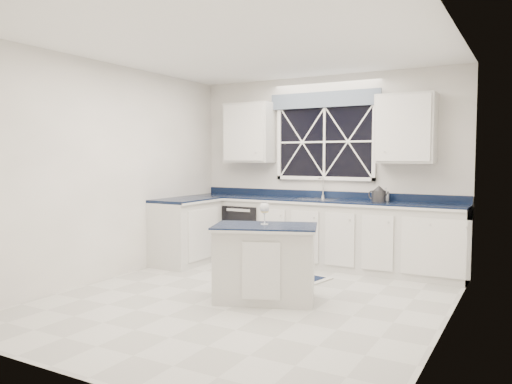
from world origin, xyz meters
The scene contains 13 objects.
ground centered at (0.00, 0.00, 0.00)m, with size 4.50×4.50×0.00m, color beige.
back_wall centered at (0.00, 2.25, 1.35)m, with size 4.00×0.10×2.70m, color white.
base_cabinets centered at (-0.33, 1.78, 0.45)m, with size 3.99×1.60×0.90m.
countertop centered at (0.00, 1.95, 0.92)m, with size 3.98×0.64×0.04m, color black.
dishwasher centered at (-1.10, 1.95, 0.41)m, with size 0.60×0.58×0.82m, color black.
window centered at (0.00, 2.20, 1.83)m, with size 1.65×0.09×1.26m.
upper_cabinets centered at (0.00, 2.08, 1.90)m, with size 3.10×0.34×0.90m.
faucet centered at (0.00, 2.14, 1.10)m, with size 0.05×0.20×0.30m.
island centered at (0.17, 0.07, 0.41)m, with size 1.25×1.00×0.81m.
rug centered at (-0.22, 1.05, 0.01)m, with size 1.42×1.04×0.02m.
kettle centered at (0.87, 1.96, 1.04)m, with size 0.30×0.23×0.22m.
wine_glass centered at (0.14, 0.11, 0.98)m, with size 0.10×0.10×0.25m.
soap_bottle centered at (0.91, 2.16, 1.03)m, with size 0.08×0.08×0.18m, color silver.
Camera 1 is at (2.66, -4.57, 1.53)m, focal length 35.00 mm.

